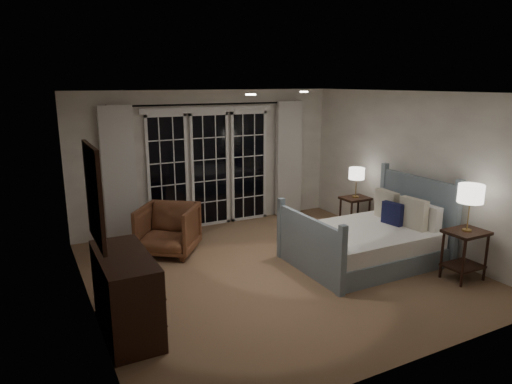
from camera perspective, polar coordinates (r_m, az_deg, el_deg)
name	(u,v)px	position (r m, az deg, el deg)	size (l,w,h in m)	color
floor	(276,271)	(6.63, 2.51, -9.81)	(5.00, 5.00, 0.00)	#876749
ceiling	(278,92)	(6.09, 2.75, 12.32)	(5.00, 5.00, 0.00)	white
wall_left	(84,209)	(5.47, -20.69, -1.95)	(0.02, 5.00, 2.50)	white
wall_right	(411,170)	(7.78, 18.79, 2.63)	(0.02, 5.00, 2.50)	white
wall_back	(209,159)	(8.46, -5.91, 4.11)	(5.00, 0.02, 2.50)	white
wall_front	(417,241)	(4.35, 19.43, -5.76)	(5.00, 0.02, 2.50)	white
french_doors	(210,168)	(8.45, -5.78, 3.00)	(2.50, 0.04, 2.20)	black
curtain_rod	(210,104)	(8.26, -5.82, 10.87)	(0.03, 0.03, 3.50)	black
curtain_left	(119,174)	(7.91, -16.73, 2.21)	(0.55, 0.10, 2.25)	silver
curtain_right	(289,159)	(9.10, 4.11, 4.18)	(0.55, 0.10, 2.25)	silver
downlight_a	(304,92)	(7.02, 6.01, 12.35)	(0.12, 0.12, 0.01)	white
downlight_b	(251,95)	(5.45, -0.66, 12.09)	(0.12, 0.12, 0.01)	white
bed	(368,241)	(7.08, 13.87, -5.96)	(2.09, 1.49, 1.21)	slate
nightstand_left	(465,247)	(6.82, 24.64, -6.30)	(0.53, 0.43, 0.69)	black
nightstand_right	(355,209)	(8.39, 12.25, -2.07)	(0.48, 0.39, 0.63)	black
lamp_left	(471,194)	(6.62, 25.27, -0.23)	(0.33, 0.33, 0.64)	tan
lamp_right	(357,174)	(8.24, 12.47, 2.22)	(0.28, 0.28, 0.53)	tan
armchair	(168,230)	(7.27, -10.91, -4.64)	(0.83, 0.86, 0.78)	brown
dresser	(126,293)	(5.17, -15.94, -12.09)	(0.53, 1.24, 0.88)	black
mirror	(94,195)	(4.77, -19.57, -0.35)	(0.05, 0.85, 1.00)	black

